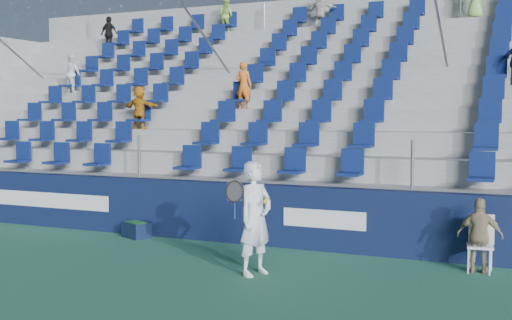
{
  "coord_description": "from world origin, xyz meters",
  "views": [
    {
      "loc": [
        5.14,
        -8.34,
        2.57
      ],
      "look_at": [
        0.2,
        2.8,
        1.7
      ],
      "focal_mm": 45.0,
      "sensor_mm": 36.0,
      "label": 1
    }
  ],
  "objects": [
    {
      "name": "grandstand",
      "position": [
        0.0,
        8.24,
        2.14
      ],
      "size": [
        24.0,
        8.17,
        6.63
      ],
      "color": "#AAAAA4",
      "rests_on": "ground"
    },
    {
      "name": "ground",
      "position": [
        0.0,
        0.0,
        0.0
      ],
      "size": [
        70.0,
        70.0,
        0.0
      ],
      "primitive_type": "plane",
      "color": "#307051",
      "rests_on": "ground"
    },
    {
      "name": "line_judge",
      "position": [
        4.3,
        2.5,
        0.61
      ],
      "size": [
        0.72,
        0.31,
        1.22
      ],
      "primitive_type": "imported",
      "rotation": [
        0.0,
        0.0,
        3.12
      ],
      "color": "tan",
      "rests_on": "ground"
    },
    {
      "name": "line_judge_chair",
      "position": [
        4.3,
        2.65,
        0.53
      ],
      "size": [
        0.46,
        0.47,
        0.93
      ],
      "color": "white",
      "rests_on": "ground"
    },
    {
      "name": "ball_bin",
      "position": [
        -2.51,
        2.75,
        0.18
      ],
      "size": [
        0.69,
        0.58,
        0.33
      ],
      "color": "#0E1936",
      "rests_on": "ground"
    },
    {
      "name": "sponsor_wall",
      "position": [
        0.0,
        3.15,
        0.6
      ],
      "size": [
        24.0,
        0.32,
        1.2
      ],
      "color": "#101A3E",
      "rests_on": "ground"
    },
    {
      "name": "tennis_player",
      "position": [
        1.03,
        0.91,
        0.92
      ],
      "size": [
        0.72,
        0.77,
        1.83
      ],
      "color": "silver",
      "rests_on": "ground"
    }
  ]
}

